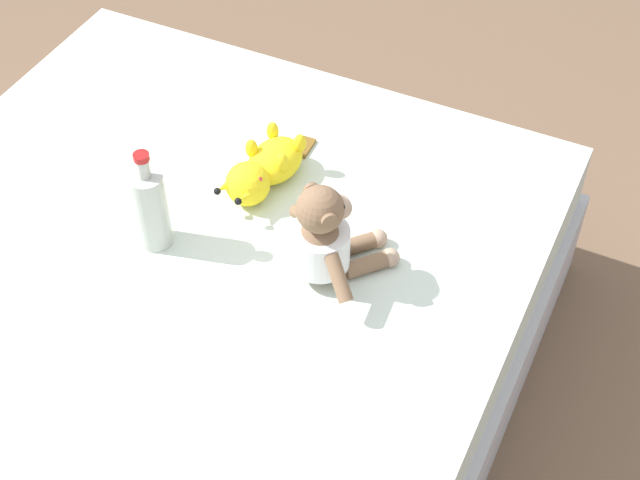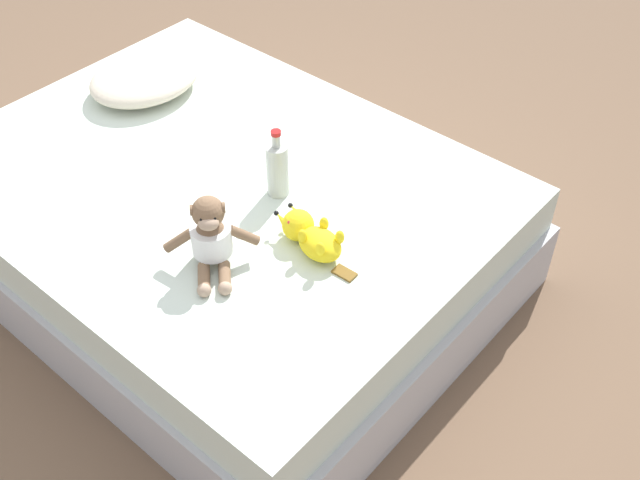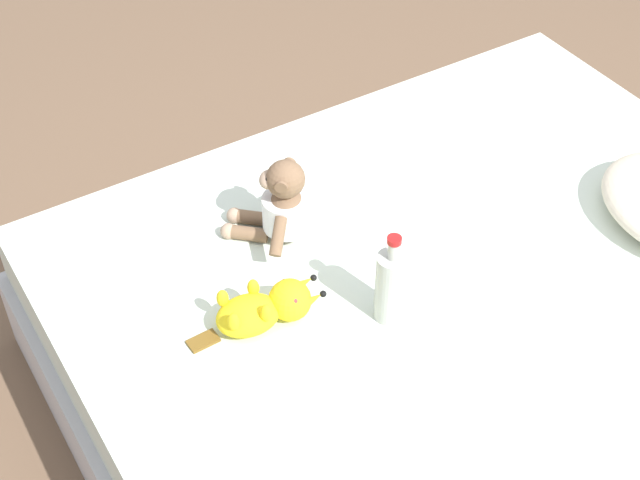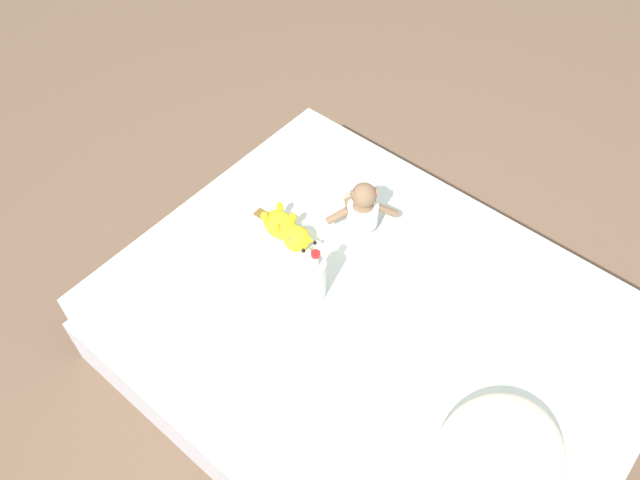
{
  "view_description": "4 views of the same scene",
  "coord_description": "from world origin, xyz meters",
  "px_view_note": "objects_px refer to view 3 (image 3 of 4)",
  "views": [
    {
      "loc": [
        -0.84,
        0.88,
        1.89
      ],
      "look_at": [
        -0.28,
        -0.28,
        0.53
      ],
      "focal_mm": 52.73,
      "sensor_mm": 36.0,
      "label": 1
    },
    {
      "loc": [
        -1.34,
        -1.62,
        2.07
      ],
      "look_at": [
        -0.06,
        -0.51,
        0.49
      ],
      "focal_mm": 43.71,
      "sensor_mm": 36.0,
      "label": 2
    },
    {
      "loc": [
        1.25,
        -1.12,
        2.06
      ],
      "look_at": [
        -0.11,
        -0.29,
        0.56
      ],
      "focal_mm": 52.91,
      "sensor_mm": 36.0,
      "label": 3
    },
    {
      "loc": [
        1.05,
        0.62,
        2.35
      ],
      "look_at": [
        -0.06,
        -0.31,
        0.55
      ],
      "focal_mm": 35.54,
      "sensor_mm": 36.0,
      "label": 4
    }
  ],
  "objects_px": {
    "bed": "(437,321)",
    "plush_monkey": "(282,207)",
    "glass_bottle": "(391,285)",
    "plush_yellow_creature": "(266,308)"
  },
  "relations": [
    {
      "from": "plush_monkey",
      "to": "plush_yellow_creature",
      "type": "distance_m",
      "value": 0.3
    },
    {
      "from": "plush_monkey",
      "to": "plush_yellow_creature",
      "type": "bearing_deg",
      "value": -37.24
    },
    {
      "from": "plush_monkey",
      "to": "glass_bottle",
      "type": "bearing_deg",
      "value": 11.59
    },
    {
      "from": "bed",
      "to": "glass_bottle",
      "type": "relative_size",
      "value": 7.7
    },
    {
      "from": "bed",
      "to": "plush_yellow_creature",
      "type": "height_order",
      "value": "plush_yellow_creature"
    },
    {
      "from": "bed",
      "to": "plush_monkey",
      "type": "xyz_separation_m",
      "value": [
        -0.29,
        -0.29,
        0.32
      ]
    },
    {
      "from": "bed",
      "to": "plush_monkey",
      "type": "distance_m",
      "value": 0.52
    },
    {
      "from": "plush_monkey",
      "to": "glass_bottle",
      "type": "height_order",
      "value": "glass_bottle"
    },
    {
      "from": "bed",
      "to": "plush_yellow_creature",
      "type": "relative_size",
      "value": 5.77
    },
    {
      "from": "plush_yellow_creature",
      "to": "glass_bottle",
      "type": "xyz_separation_m",
      "value": [
        0.13,
        0.25,
        0.05
      ]
    }
  ]
}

